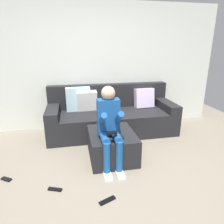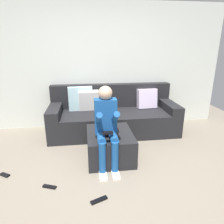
% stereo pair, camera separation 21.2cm
% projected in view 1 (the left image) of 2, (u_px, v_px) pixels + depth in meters
% --- Properties ---
extents(ground_plane, '(6.73, 6.73, 0.00)m').
position_uv_depth(ground_plane, '(118.00, 188.00, 2.46)').
color(ground_plane, slate).
extents(wall_back, '(5.18, 0.10, 2.47)m').
position_uv_depth(wall_back, '(94.00, 67.00, 4.09)').
color(wall_back, silver).
rests_on(wall_back, ground_plane).
extents(couch_sectional, '(2.44, 0.93, 0.90)m').
position_uv_depth(couch_sectional, '(111.00, 115.00, 4.01)').
color(couch_sectional, black).
rests_on(couch_sectional, ground_plane).
extents(ottoman, '(0.68, 0.80, 0.41)m').
position_uv_depth(ottoman, '(112.00, 145.00, 3.08)').
color(ottoman, black).
rests_on(ottoman, ground_plane).
extents(person_seated, '(0.31, 0.58, 1.14)m').
position_uv_depth(person_seated, '(110.00, 124.00, 2.76)').
color(person_seated, '#194C8C').
rests_on(person_seated, ground_plane).
extents(remote_near_ottoman, '(0.20, 0.12, 0.02)m').
position_uv_depth(remote_near_ottoman, '(107.00, 201.00, 2.24)').
color(remote_near_ottoman, black).
rests_on(remote_near_ottoman, ground_plane).
extents(remote_by_storage_bin, '(0.18, 0.11, 0.02)m').
position_uv_depth(remote_by_storage_bin, '(55.00, 189.00, 2.41)').
color(remote_by_storage_bin, black).
rests_on(remote_by_storage_bin, ground_plane).
extents(remote_under_side_table, '(0.15, 0.12, 0.02)m').
position_uv_depth(remote_under_side_table, '(6.00, 179.00, 2.60)').
color(remote_under_side_table, black).
rests_on(remote_under_side_table, ground_plane).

